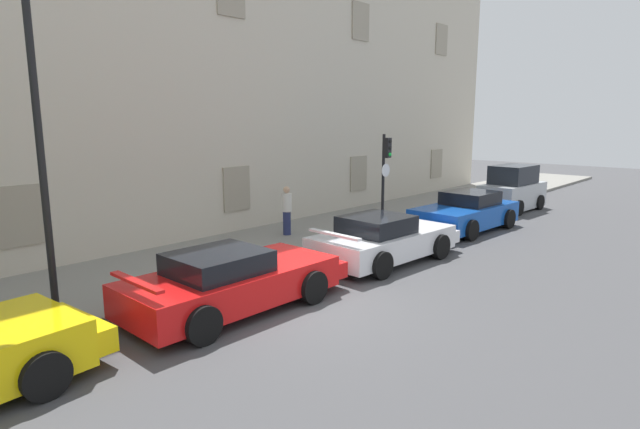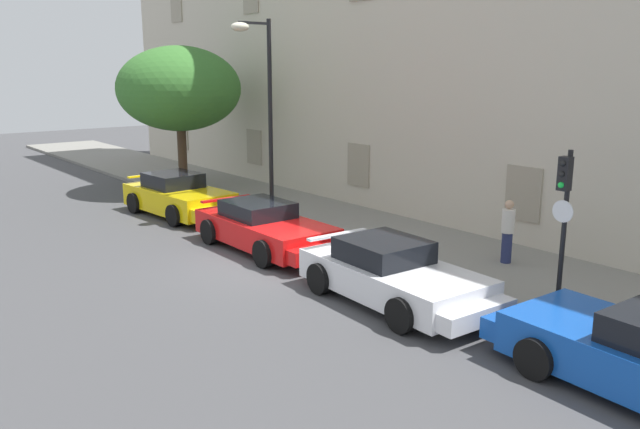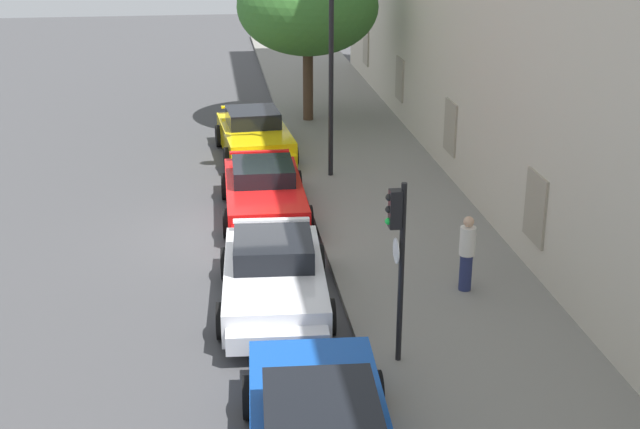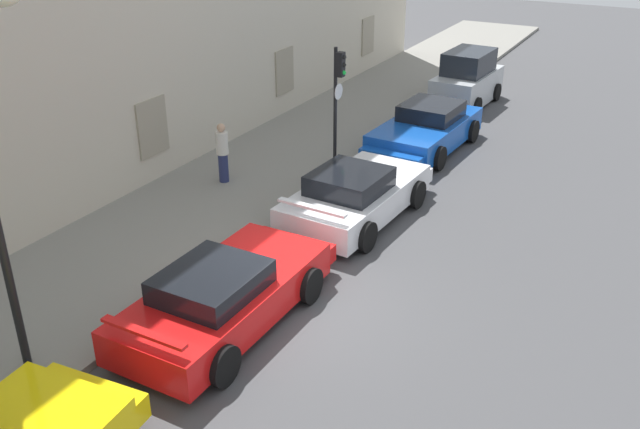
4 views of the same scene
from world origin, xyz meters
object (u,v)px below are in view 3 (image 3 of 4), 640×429
sportscar_white_middle (274,280)px  street_lamp (317,26)px  sportscar_yellow_flank (265,195)px  tree_near_kerb (308,7)px  sportscar_tail_end (318,424)px  pedestrian_admiring (467,252)px  sportscar_red_lead (255,138)px  traffic_light (398,242)px

sportscar_white_middle → street_lamp: bearing=166.8°
sportscar_yellow_flank → street_lamp: (-2.87, 1.72, 3.83)m
sportscar_yellow_flank → sportscar_white_middle: bearing=-1.9°
tree_near_kerb → sportscar_tail_end: bearing=-6.3°
sportscar_white_middle → pedestrian_admiring: pedestrian_admiring is taller
sportscar_red_lead → pedestrian_admiring: (10.49, 3.70, 0.34)m
traffic_light → pedestrian_admiring: (-2.63, 2.06, -1.41)m
sportscar_yellow_flank → sportscar_red_lead: bearing=179.1°
sportscar_white_middle → sportscar_tail_end: size_ratio=0.98×
tree_near_kerb → traffic_light: size_ratio=1.72×
sportscar_yellow_flank → sportscar_tail_end: sportscar_tail_end is taller
sportscar_red_lead → tree_near_kerb: (-4.00, 2.13, 3.50)m
sportscar_yellow_flank → street_lamp: size_ratio=0.79×
sportscar_tail_end → tree_near_kerb: (-19.59, 2.15, 3.52)m
sportscar_red_lead → sportscar_yellow_flank: 5.38m
sportscar_yellow_flank → tree_near_kerb: (-9.38, 2.22, 3.52)m
sportscar_yellow_flank → sportscar_tail_end: size_ratio=1.02×
pedestrian_admiring → street_lamp: bearing=-165.4°
pedestrian_admiring → sportscar_red_lead: bearing=-160.6°
tree_near_kerb → traffic_light: (17.13, -0.49, -1.74)m
tree_near_kerb → traffic_light: 17.22m
sportscar_tail_end → traffic_light: size_ratio=1.48×
sportscar_white_middle → tree_near_kerb: 15.15m
traffic_light → sportscar_red_lead: bearing=-172.9°
tree_near_kerb → street_lamp: bearing=-4.5°
tree_near_kerb → pedestrian_admiring: bearing=6.2°
sportscar_red_lead → sportscar_yellow_flank: sportscar_red_lead is taller
street_lamp → sportscar_tail_end: bearing=-7.2°
sportscar_red_lead → pedestrian_admiring: bearing=19.4°
street_lamp → sportscar_white_middle: bearing=-13.2°
sportscar_yellow_flank → sportscar_white_middle: (5.15, -0.17, -0.00)m
sportscar_yellow_flank → street_lamp: street_lamp is taller
sportscar_white_middle → sportscar_tail_end: sportscar_tail_end is taller
traffic_light → pedestrian_admiring: 3.63m
street_lamp → tree_near_kerb: bearing=175.5°
sportscar_yellow_flank → street_lamp: bearing=149.1°
sportscar_yellow_flank → sportscar_white_middle: 5.16m
sportscar_tail_end → traffic_light: traffic_light is taller
sportscar_white_middle → traffic_light: bearing=36.2°
tree_near_kerb → sportscar_yellow_flank: bearing=-13.3°
sportscar_yellow_flank → sportscar_tail_end: 10.21m
traffic_light → tree_near_kerb: bearing=178.3°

